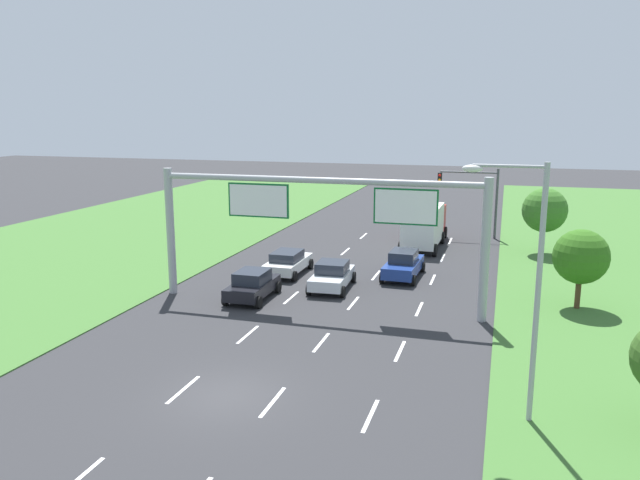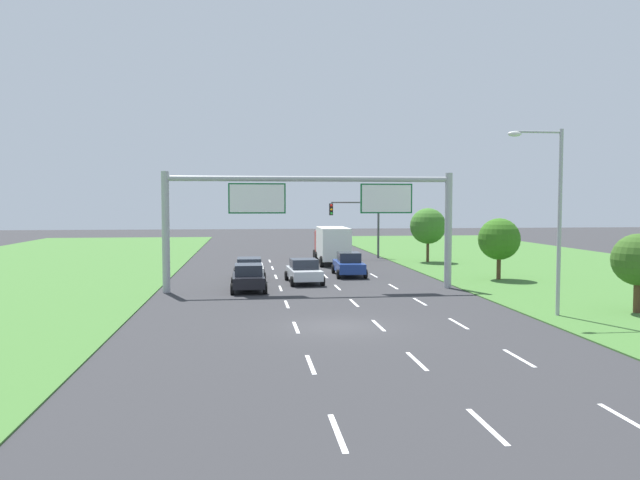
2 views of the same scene
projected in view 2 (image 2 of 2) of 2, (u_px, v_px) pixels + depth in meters
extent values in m
plane|color=#2D2D30|center=(337.00, 326.00, 26.14)|extent=(200.00, 200.00, 0.00)
cube|color=white|center=(337.00, 432.00, 14.04)|extent=(0.14, 2.40, 0.01)
cube|color=white|center=(311.00, 364.00, 19.99)|extent=(0.14, 2.40, 0.01)
cube|color=white|center=(296.00, 327.00, 25.94)|extent=(0.14, 2.40, 0.01)
cube|color=white|center=(287.00, 304.00, 31.89)|extent=(0.14, 2.40, 0.01)
cube|color=white|center=(280.00, 288.00, 37.84)|extent=(0.14, 2.40, 0.01)
cube|color=white|center=(276.00, 277.00, 43.79)|extent=(0.14, 2.40, 0.01)
cube|color=white|center=(272.00, 268.00, 49.73)|extent=(0.14, 2.40, 0.01)
cube|color=white|center=(270.00, 261.00, 55.68)|extent=(0.14, 2.40, 0.01)
cube|color=white|center=(487.00, 426.00, 14.45)|extent=(0.14, 2.40, 0.01)
cube|color=white|center=(417.00, 361.00, 20.40)|extent=(0.14, 2.40, 0.01)
cube|color=white|center=(378.00, 325.00, 26.35)|extent=(0.14, 2.40, 0.01)
cube|color=white|center=(354.00, 303.00, 32.30)|extent=(0.14, 2.40, 0.01)
cube|color=white|center=(337.00, 287.00, 38.24)|extent=(0.14, 2.40, 0.01)
cube|color=white|center=(325.00, 276.00, 44.19)|extent=(0.14, 2.40, 0.01)
cube|color=white|center=(316.00, 267.00, 50.14)|extent=(0.14, 2.40, 0.01)
cube|color=white|center=(309.00, 261.00, 56.09)|extent=(0.14, 2.40, 0.01)
cube|color=white|center=(628.00, 420.00, 14.86)|extent=(0.14, 2.40, 0.01)
cube|color=white|center=(519.00, 358.00, 20.81)|extent=(0.14, 2.40, 0.01)
cube|color=white|center=(458.00, 324.00, 26.75)|extent=(0.14, 2.40, 0.01)
cube|color=white|center=(420.00, 302.00, 32.70)|extent=(0.14, 2.40, 0.01)
cube|color=white|center=(393.00, 287.00, 38.65)|extent=(0.14, 2.40, 0.01)
cube|color=white|center=(374.00, 275.00, 44.60)|extent=(0.14, 2.40, 0.01)
cube|color=white|center=(359.00, 267.00, 50.55)|extent=(0.14, 2.40, 0.01)
cube|color=white|center=(347.00, 260.00, 56.50)|extent=(0.14, 2.40, 0.01)
cube|color=white|center=(249.00, 270.00, 42.35)|extent=(1.90, 4.35, 0.61)
cube|color=#232833|center=(249.00, 262.00, 42.14)|extent=(1.59, 2.21, 0.54)
cylinder|color=black|center=(235.00, 272.00, 43.86)|extent=(0.22, 0.64, 0.64)
cylinder|color=black|center=(263.00, 272.00, 44.09)|extent=(0.22, 0.64, 0.64)
cylinder|color=black|center=(234.00, 278.00, 40.64)|extent=(0.22, 0.64, 0.64)
cylinder|color=black|center=(264.00, 277.00, 40.87)|extent=(0.22, 0.64, 0.64)
cube|color=black|center=(248.00, 280.00, 36.79)|extent=(1.87, 4.07, 0.63)
cube|color=#232833|center=(248.00, 270.00, 36.73)|extent=(1.61, 1.98, 0.63)
cylinder|color=black|center=(233.00, 282.00, 38.15)|extent=(0.23, 0.64, 0.64)
cylinder|color=black|center=(263.00, 282.00, 38.39)|extent=(0.23, 0.64, 0.64)
cylinder|color=black|center=(232.00, 289.00, 35.23)|extent=(0.23, 0.64, 0.64)
cylinder|color=black|center=(265.00, 288.00, 35.47)|extent=(0.23, 0.64, 0.64)
cube|color=silver|center=(304.00, 273.00, 40.37)|extent=(2.08, 4.39, 0.62)
cube|color=#232833|center=(304.00, 264.00, 40.40)|extent=(1.77, 1.92, 0.62)
cylinder|color=black|center=(287.00, 276.00, 41.81)|extent=(0.25, 0.65, 0.64)
cylinder|color=black|center=(315.00, 275.00, 42.13)|extent=(0.25, 0.65, 0.64)
cylinder|color=black|center=(292.00, 281.00, 38.66)|extent=(0.25, 0.65, 0.64)
cylinder|color=black|center=(323.00, 281.00, 38.97)|extent=(0.25, 0.65, 0.64)
cube|color=navy|center=(349.00, 267.00, 44.35)|extent=(1.98, 4.54, 0.69)
cube|color=#232833|center=(349.00, 257.00, 44.31)|extent=(1.57, 2.11, 0.67)
cylinder|color=black|center=(333.00, 269.00, 45.97)|extent=(0.24, 0.65, 0.64)
cylinder|color=black|center=(358.00, 269.00, 46.13)|extent=(0.24, 0.65, 0.64)
cylinder|color=black|center=(338.00, 274.00, 42.61)|extent=(0.24, 0.65, 0.64)
cylinder|color=black|center=(365.00, 274.00, 42.77)|extent=(0.24, 0.65, 0.64)
cube|color=#B21E19|center=(328.00, 243.00, 56.89)|extent=(2.24, 2.14, 2.20)
cube|color=silver|center=(333.00, 243.00, 52.79)|extent=(2.46, 5.87, 2.67)
cylinder|color=black|center=(315.00, 255.00, 57.34)|extent=(0.30, 0.90, 0.90)
cylinder|color=black|center=(339.00, 254.00, 57.56)|extent=(0.30, 0.90, 0.90)
cylinder|color=black|center=(316.00, 257.00, 55.05)|extent=(0.30, 0.90, 0.90)
cylinder|color=black|center=(343.00, 256.00, 55.29)|extent=(0.30, 0.90, 0.90)
cylinder|color=black|center=(322.00, 262.00, 50.44)|extent=(0.30, 0.90, 0.90)
cylinder|color=black|center=(351.00, 261.00, 50.68)|extent=(0.30, 0.90, 0.90)
cylinder|color=#9EA0A5|center=(166.00, 232.00, 35.86)|extent=(0.44, 0.44, 7.00)
cylinder|color=#9EA0A5|center=(448.00, 231.00, 37.82)|extent=(0.44, 0.44, 7.00)
cylinder|color=#9EA0A5|center=(311.00, 179.00, 36.66)|extent=(16.80, 0.32, 0.32)
cube|color=#0C5B28|center=(257.00, 198.00, 36.36)|extent=(3.33, 0.12, 1.78)
cube|color=white|center=(257.00, 198.00, 36.30)|extent=(3.17, 0.01, 1.62)
cube|color=#0C5B28|center=(386.00, 198.00, 37.26)|extent=(3.15, 0.12, 1.78)
cube|color=white|center=(387.00, 198.00, 37.19)|extent=(2.99, 0.01, 1.62)
cylinder|color=#47494F|center=(378.00, 228.00, 58.64)|extent=(0.20, 0.20, 5.60)
cylinder|color=#47494F|center=(355.00, 202.00, 58.23)|extent=(4.50, 0.14, 0.14)
cube|color=black|center=(331.00, 209.00, 58.01)|extent=(0.32, 0.36, 1.10)
sphere|color=red|center=(331.00, 205.00, 57.79)|extent=(0.22, 0.22, 0.22)
sphere|color=orange|center=(331.00, 209.00, 57.81)|extent=(0.22, 0.22, 0.22)
sphere|color=green|center=(331.00, 213.00, 57.83)|extent=(0.22, 0.22, 0.22)
cylinder|color=#9EA0A5|center=(559.00, 224.00, 28.20)|extent=(0.18, 0.18, 8.50)
cylinder|color=#9EA0A5|center=(538.00, 132.00, 27.83)|extent=(2.20, 0.10, 0.10)
ellipsoid|color=silver|center=(515.00, 134.00, 27.71)|extent=(0.64, 0.32, 0.24)
cylinder|color=#513823|center=(637.00, 296.00, 29.07)|extent=(0.35, 0.35, 1.64)
sphere|color=#325A1E|center=(638.00, 260.00, 28.97)|extent=(2.42, 2.42, 2.42)
cylinder|color=#513823|center=(499.00, 267.00, 41.82)|extent=(0.28, 0.28, 1.73)
sphere|color=#2F6419|center=(499.00, 239.00, 41.71)|extent=(2.79, 2.79, 2.79)
cylinder|color=#513823|center=(428.00, 251.00, 54.32)|extent=(0.24, 0.24, 2.02)
sphere|color=#366C24|center=(428.00, 226.00, 54.20)|extent=(3.12, 3.12, 3.12)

